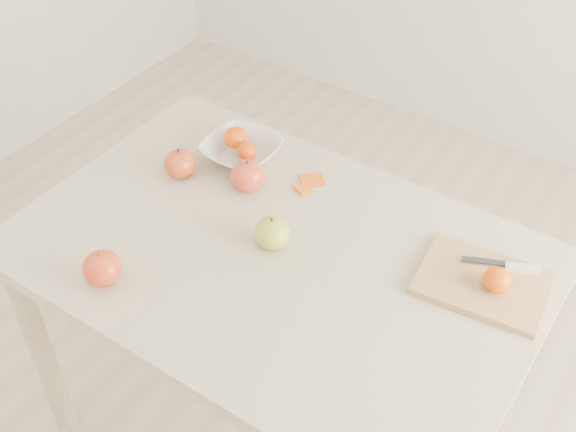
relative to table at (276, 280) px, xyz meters
The scene contains 14 objects.
ground 0.65m from the table, ahead, with size 3.50×3.50×0.00m, color #C6B293.
table is the anchor object (origin of this frame).
cutting_board 0.48m from the table, 20.44° to the left, with size 0.27×0.20×0.02m, color tan.
board_tangerine 0.51m from the table, 18.13° to the left, with size 0.06×0.06×0.05m, color #C94607.
fruit_bowl 0.39m from the table, 139.25° to the left, with size 0.20×0.20×0.05m, color silver.
bowl_tangerine_near 0.42m from the table, 140.53° to the left, with size 0.07×0.07×0.06m, color #DC4A07.
bowl_tangerine_far 0.36m from the table, 137.84° to the left, with size 0.05×0.05×0.05m, color #C84207.
orange_peel_a 0.28m from the table, 104.08° to the left, with size 0.06×0.04×0.00m, color #D14C0E.
orange_peel_b 0.25m from the table, 107.12° to the left, with size 0.04×0.04×0.00m, color orange.
paring_knife 0.55m from the table, 25.76° to the left, with size 0.16×0.08×0.01m.
apple_green 0.14m from the table, 148.81° to the left, with size 0.08×0.08×0.08m, color olive.
apple_red_b 0.40m from the table, 165.81° to the left, with size 0.08×0.08×0.07m, color maroon.
apple_red_c 0.41m from the table, 131.98° to the right, with size 0.09×0.09×0.08m, color #A2111B.
apple_red_a 0.27m from the table, 141.96° to the left, with size 0.09×0.09×0.08m, color #A21213.
Camera 1 is at (0.69, -0.97, 1.92)m, focal length 45.00 mm.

